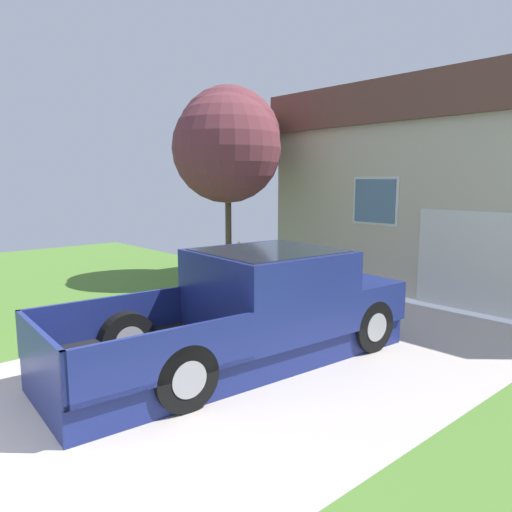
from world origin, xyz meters
TOP-DOWN VIEW (x-y plane):
  - pickup_truck at (-0.31, 4.42)m, footprint 2.28×5.45m
  - person_with_hat at (-1.82, 5.28)m, footprint 0.47×0.40m
  - handbag at (-2.06, 5.05)m, footprint 0.31×0.21m
  - house_with_garage at (-0.50, 12.78)m, footprint 9.51×7.06m
  - front_yard_tree at (-5.12, 7.61)m, footprint 3.03×3.03m

SIDE VIEW (x-z plane):
  - handbag at x=-2.06m, z-range -0.08..0.35m
  - pickup_truck at x=-0.31m, z-range -0.09..1.52m
  - person_with_hat at x=-1.82m, z-range 0.12..1.66m
  - house_with_garage at x=-0.50m, z-range 0.03..4.90m
  - front_yard_tree at x=-5.12m, z-range 1.07..6.09m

